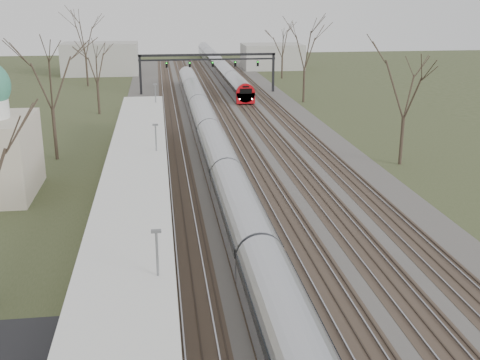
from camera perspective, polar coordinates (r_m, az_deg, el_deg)
The scene contains 9 objects.
track_bed at distance 65.07m, azimuth -0.80°, elevation 4.15°, with size 24.00×160.00×0.22m.
platform at distance 47.64m, azimuth -9.39°, elevation -0.47°, with size 3.50×69.00×1.00m, color #9E9B93.
canopy at distance 42.36m, azimuth -9.74°, elevation 2.11°, with size 4.10×50.00×3.11m.
signal_gantry at distance 93.74m, azimuth -3.07°, elevation 11.17°, with size 21.00×0.59×6.08m.
tree_west_far at distance 57.14m, azimuth -17.63°, elevation 9.63°, with size 5.50×5.50×11.33m.
tree_east_far at distance 54.82m, azimuth 15.48°, elevation 8.75°, with size 5.00×5.00×10.30m.
train_near at distance 59.69m, azimuth -2.87°, elevation 4.32°, with size 2.62×90.21×3.05m.
train_far at distance 120.10m, azimuth -2.06°, elevation 10.87°, with size 2.62×75.21×3.05m.
passenger at distance 26.96m, azimuth -8.00°, elevation -11.58°, with size 0.64×0.42×1.77m, color #324D61.
Camera 1 is at (-7.40, -7.91, 14.81)m, focal length 45.00 mm.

